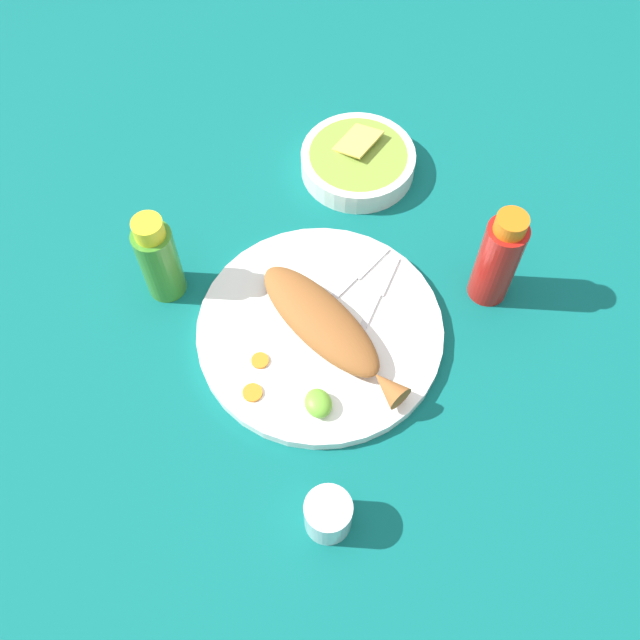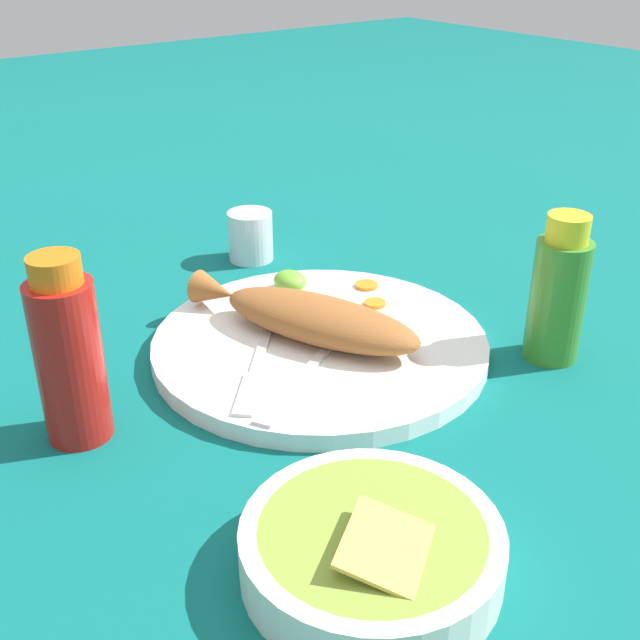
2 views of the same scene
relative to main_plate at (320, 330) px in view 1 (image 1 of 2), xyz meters
The scene contains 12 objects.
ground_plane 0.01m from the main_plate, ahead, with size 4.00×4.00×0.00m, color #0C605B.
main_plate is the anchor object (origin of this frame).
fried_fish 0.03m from the main_plate, 158.42° to the right, with size 0.27×0.15×0.04m.
fork_near 0.09m from the main_plate, 50.05° to the right, with size 0.10×0.17×0.00m.
fork_far 0.09m from the main_plate, 80.63° to the right, with size 0.15×0.14×0.00m.
carrot_slice_near 0.13m from the main_plate, 118.49° to the left, with size 0.03×0.03×0.00m, color orange.
carrot_slice_mid 0.10m from the main_plate, 103.20° to the left, with size 0.02×0.02×0.00m, color orange.
lime_wedge_main 0.12m from the main_plate, 159.08° to the left, with size 0.04×0.04×0.02m, color #6BB233.
hot_sauce_bottle_red 0.26m from the main_plate, 93.32° to the right, with size 0.06×0.06×0.17m.
hot_sauce_bottle_green 0.24m from the main_plate, 50.83° to the left, with size 0.06×0.06×0.15m.
salt_cup 0.26m from the main_plate, 162.22° to the left, with size 0.06×0.06×0.06m.
guacamole_bowl 0.31m from the main_plate, 31.14° to the right, with size 0.18×0.18×0.05m.
Camera 1 is at (-0.45, 0.16, 0.88)m, focal length 40.00 mm.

